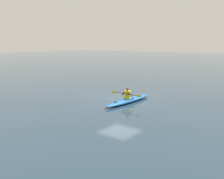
% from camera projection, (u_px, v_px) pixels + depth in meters
% --- Properties ---
extents(ground_plane, '(160.00, 160.00, 0.00)m').
position_uv_depth(ground_plane, '(120.00, 99.00, 18.58)').
color(ground_plane, '#233847').
extents(kayak, '(0.80, 4.79, 0.31)m').
position_uv_depth(kayak, '(129.00, 100.00, 17.34)').
color(kayak, '#1959A5').
rests_on(kayak, ground).
extents(kayaker, '(2.46, 0.45, 0.74)m').
position_uv_depth(kayaker, '(127.00, 94.00, 17.14)').
color(kayaker, yellow).
rests_on(kayaker, kayak).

